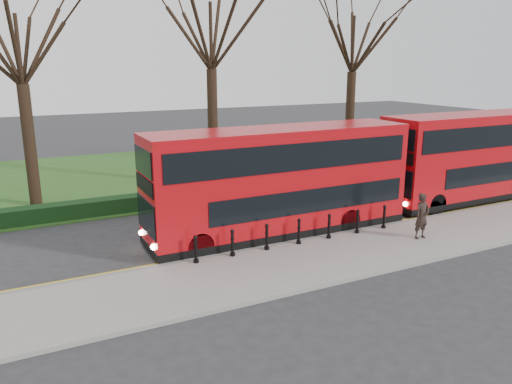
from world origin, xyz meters
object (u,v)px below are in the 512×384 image
bollard_row (299,232)px  pedestrian (422,216)px  bus_lead (280,182)px  bus_rear (479,157)px

bollard_row → pedestrian: bearing=-19.2°
bus_lead → bus_rear: 12.42m
bus_rear → pedestrian: bus_rear is taller
bollard_row → bus_lead: bearing=87.1°
bollard_row → pedestrian: size_ratio=4.66×
bus_lead → bus_rear: size_ratio=0.99×
bus_rear → pedestrian: (-7.61, -3.70, -1.25)m
bollard_row → bus_rear: size_ratio=0.76×
bollard_row → bus_rear: (12.51, 1.99, 1.71)m
bus_rear → bus_lead: bearing=-178.9°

